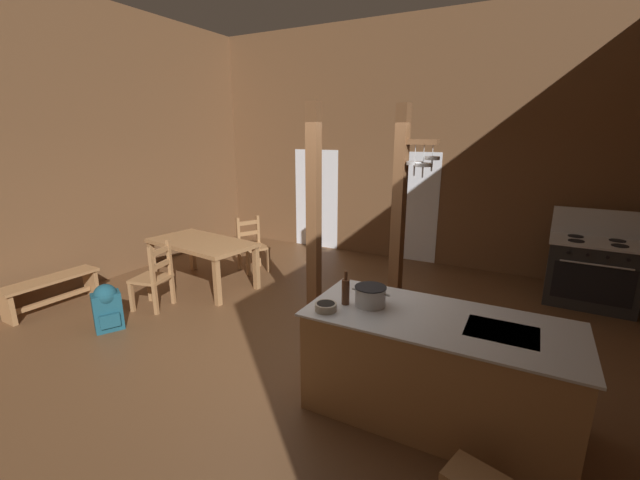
# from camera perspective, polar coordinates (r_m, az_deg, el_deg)

# --- Properties ---
(ground_plane) EXTENTS (8.52, 8.40, 0.10)m
(ground_plane) POSITION_cam_1_polar(r_m,az_deg,el_deg) (4.91, -3.99, -14.76)
(ground_plane) COLOR brown
(wall_back) EXTENTS (8.52, 0.14, 4.37)m
(wall_back) POSITION_cam_1_polar(r_m,az_deg,el_deg) (7.82, 11.27, 13.23)
(wall_back) COLOR brown
(wall_back) RESTS_ON ground_plane
(wall_left) EXTENTS (0.14, 8.40, 4.37)m
(wall_left) POSITION_cam_1_polar(r_m,az_deg,el_deg) (7.19, -32.59, 11.10)
(wall_left) COLOR brown
(wall_left) RESTS_ON ground_plane
(glazed_door_back_left) EXTENTS (1.00, 0.01, 2.05)m
(glazed_door_back_left) POSITION_cam_1_polar(r_m,az_deg,el_deg) (8.53, -0.54, 5.80)
(glazed_door_back_left) COLOR white
(glazed_door_back_left) RESTS_ON ground_plane
(glazed_panel_back_right) EXTENTS (0.84, 0.01, 2.05)m
(glazed_panel_back_right) POSITION_cam_1_polar(r_m,az_deg,el_deg) (7.76, 13.41, 4.47)
(glazed_panel_back_right) COLOR white
(glazed_panel_back_right) RESTS_ON ground_plane
(kitchen_island) EXTENTS (2.16, 0.96, 0.92)m
(kitchen_island) POSITION_cam_1_polar(r_m,az_deg,el_deg) (3.69, 15.94, -17.07)
(kitchen_island) COLOR #9E7044
(kitchen_island) RESTS_ON ground_plane
(stove_range) EXTENTS (1.17, 0.86, 1.32)m
(stove_range) POSITION_cam_1_polar(r_m,az_deg,el_deg) (6.88, 34.05, -3.71)
(stove_range) COLOR #252525
(stove_range) RESTS_ON ground_plane
(support_post_with_pot_rack) EXTENTS (0.56, 0.25, 2.72)m
(support_post_with_pot_rack) POSITION_cam_1_polar(r_m,az_deg,el_deg) (5.11, 11.39, 4.18)
(support_post_with_pot_rack) COLOR brown
(support_post_with_pot_rack) RESTS_ON ground_plane
(support_post_center) EXTENTS (0.14, 0.14, 2.72)m
(support_post_center) POSITION_cam_1_polar(r_m,az_deg,el_deg) (4.79, -0.88, 2.65)
(support_post_center) COLOR brown
(support_post_center) RESTS_ON ground_plane
(dining_table) EXTENTS (1.80, 1.12, 0.74)m
(dining_table) POSITION_cam_1_polar(r_m,az_deg,el_deg) (6.60, -16.42, -0.88)
(dining_table) COLOR #9E7044
(dining_table) RESTS_ON ground_plane
(ladderback_chair_near_window) EXTENTS (0.59, 0.59, 0.95)m
(ladderback_chair_near_window) POSITION_cam_1_polar(r_m,az_deg,el_deg) (7.21, -9.61, -0.79)
(ladderback_chair_near_window) COLOR #9E7044
(ladderback_chair_near_window) RESTS_ON ground_plane
(ladderback_chair_by_post) EXTENTS (0.53, 0.53, 0.95)m
(ladderback_chair_by_post) POSITION_cam_1_polar(r_m,az_deg,el_deg) (6.03, -22.47, -4.91)
(ladderback_chair_by_post) COLOR #9E7044
(ladderback_chair_by_post) RESTS_ON ground_plane
(bench_along_left_wall) EXTENTS (0.40, 1.23, 0.44)m
(bench_along_left_wall) POSITION_cam_1_polar(r_m,az_deg,el_deg) (6.75, -33.81, -5.65)
(bench_along_left_wall) COLOR #9E7044
(bench_along_left_wall) RESTS_ON ground_plane
(backpack) EXTENTS (0.38, 0.39, 0.60)m
(backpack) POSITION_cam_1_polar(r_m,az_deg,el_deg) (5.67, -27.97, -8.26)
(backpack) COLOR #194756
(backpack) RESTS_ON ground_plane
(stockpot_on_counter) EXTENTS (0.35, 0.28, 0.17)m
(stockpot_on_counter) POSITION_cam_1_polar(r_m,az_deg,el_deg) (3.56, 7.16, -7.87)
(stockpot_on_counter) COLOR silver
(stockpot_on_counter) RESTS_ON kitchen_island
(mixing_bowl_on_counter) EXTENTS (0.19, 0.19, 0.07)m
(mixing_bowl_on_counter) POSITION_cam_1_polar(r_m,az_deg,el_deg) (3.45, 0.82, -9.46)
(mixing_bowl_on_counter) COLOR #B2A893
(mixing_bowl_on_counter) RESTS_ON kitchen_island
(bottle_tall_on_counter) EXTENTS (0.07, 0.07, 0.31)m
(bottle_tall_on_counter) POSITION_cam_1_polar(r_m,az_deg,el_deg) (3.55, 3.65, -7.24)
(bottle_tall_on_counter) COLOR #56331E
(bottle_tall_on_counter) RESTS_ON kitchen_island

